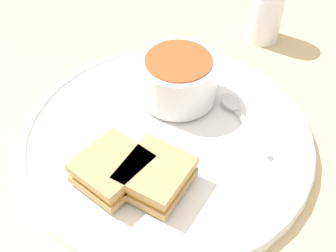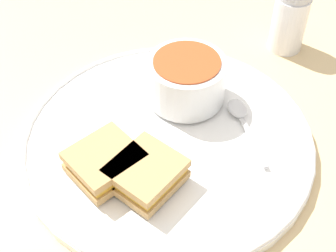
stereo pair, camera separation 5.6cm
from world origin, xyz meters
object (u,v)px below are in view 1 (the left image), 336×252
Objects in this scene: soup_bowl at (180,78)px; sandwich_half_near at (112,169)px; spoon at (234,106)px; sandwich_half_far at (158,176)px; salt_shaker at (266,11)px.

soup_bowl is 1.03× the size of sandwich_half_near.
soup_bowl reaches higher than sandwich_half_near.
sandwich_half_far reaches higher than spoon.
salt_shaker is (0.15, 0.32, 0.02)m from sandwich_half_near.
sandwich_half_near is at bearing 104.60° from spoon.
sandwich_half_near is at bearing -109.18° from soup_bowl.
soup_bowl reaches higher than sandwich_half_far.
salt_shaker is (0.10, 0.17, 0.00)m from soup_bowl.
sandwich_half_far is (-0.07, -0.14, 0.01)m from spoon.
sandwich_half_far is (0.05, -0.00, 0.00)m from sandwich_half_near.
soup_bowl is 0.08m from spoon.
sandwich_half_near is 1.00× the size of salt_shaker.
sandwich_half_near is at bearing 179.85° from sandwich_half_far.
sandwich_half_near reaches higher than spoon.
salt_shaker is at bearing 59.38° from soup_bowl.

